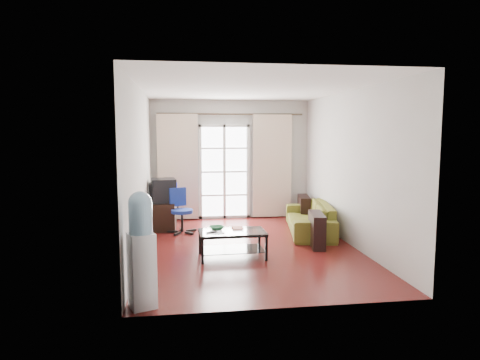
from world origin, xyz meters
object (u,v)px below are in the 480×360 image
tv_stand (163,215)px  coffee_table (232,241)px  crt_tv (163,190)px  task_chair (182,220)px  sofa (309,218)px  water_cooler (141,247)px

tv_stand → coffee_table: bearing=-60.3°
tv_stand → crt_tv: 0.52m
tv_stand → task_chair: bearing=-45.9°
tv_stand → task_chair: task_chair is taller
coffee_table → task_chair: task_chair is taller
coffee_table → crt_tv: crt_tv is taller
sofa → task_chair: bearing=-87.3°
sofa → task_chair: task_chair is taller
water_cooler → tv_stand: bearing=67.7°
coffee_table → tv_stand: bearing=117.6°
sofa → coffee_table: 2.26m
sofa → task_chair: size_ratio=2.41×
water_cooler → crt_tv: bearing=67.7°
tv_stand → crt_tv: size_ratio=1.34×
crt_tv → task_chair: size_ratio=0.66×
sofa → crt_tv: bearing=-93.5°
coffee_table → tv_stand: (-1.16, 2.22, 0.01)m
coffee_table → crt_tv: 2.52m
sofa → task_chair: 2.53m
sofa → water_cooler: bearing=-32.2°
sofa → water_cooler: water_cooler is taller
tv_stand → crt_tv: crt_tv is taller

